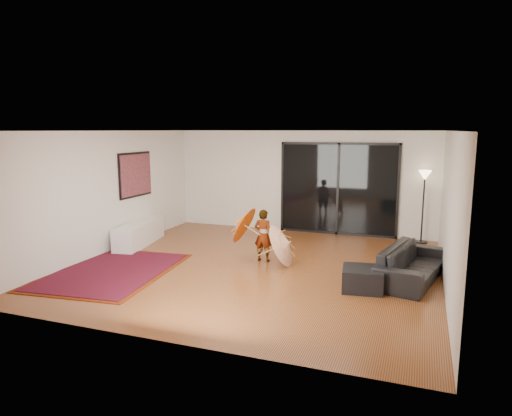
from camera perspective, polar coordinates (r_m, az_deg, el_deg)
The scene contains 17 objects.
floor at distance 9.25m, azimuth 0.02°, elevation -7.35°, with size 7.00×7.00×0.00m, color brown.
ceiling at distance 8.84m, azimuth 0.02°, elevation 9.63°, with size 7.00×7.00×0.00m, color white.
wall_back at distance 12.26m, azimuth 5.64°, elevation 3.30°, with size 7.00×7.00×0.00m, color silver.
wall_front at distance 5.84m, azimuth -11.86°, elevation -4.01°, with size 7.00×7.00×0.00m, color silver.
wall_left at distance 10.65m, azimuth -17.97°, elevation 1.89°, with size 7.00×7.00×0.00m, color silver.
wall_right at distance 8.43m, azimuth 22.98°, elevation -0.38°, with size 7.00×7.00×0.00m, color silver.
sliding_door at distance 12.04m, azimuth 10.21°, elevation 2.35°, with size 3.06×0.07×2.40m.
painting at distance 11.40m, azimuth -14.82°, elevation 4.05°, with size 0.04×1.28×1.08m.
media_console at distance 11.28m, azimuth -14.36°, elevation -3.10°, with size 0.48×1.94×0.54m, color white.
speaker at distance 10.81m, azimuth -16.21°, elevation -4.27°, with size 0.30×0.30×0.34m, color #424244.
persian_rug at distance 9.37m, azimuth -17.60°, elevation -7.53°, with size 2.44×3.20×0.02m.
sofa at distance 8.85m, azimuth 18.89°, elevation -6.59°, with size 2.12×0.83×0.62m, color black.
ottoman at distance 8.13m, azimuth 13.16°, elevation -8.62°, with size 0.67×0.67×0.38m, color black.
floor_lamp at distance 11.63m, azimuth 20.29°, elevation 2.61°, with size 0.30×0.30×1.77m.
child at distance 9.51m, azimuth 0.92°, elevation -3.44°, with size 0.40×0.26×1.10m, color #999999.
parasol_orange at distance 9.61m, azimuth -2.28°, elevation -2.17°, with size 0.53×0.83×0.87m.
parasol_white at distance 9.21m, azimuth 4.15°, elevation -4.20°, with size 0.58×0.90×0.95m.
Camera 1 is at (3.03, -8.30, 2.72)m, focal length 32.00 mm.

